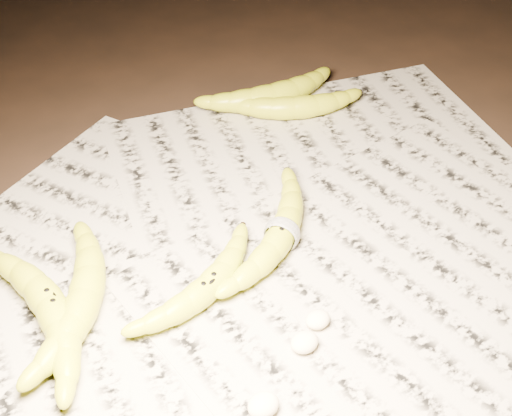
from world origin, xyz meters
TOP-DOWN VIEW (x-y plane):
  - ground at (0.00, 0.00)m, footprint 3.00×3.00m
  - newspaper_patch at (-0.01, -0.03)m, footprint 0.90×0.70m
  - banana_left_a at (-0.23, 0.03)m, footprint 0.07×0.22m
  - banana_left_b at (-0.20, 0.02)m, footprint 0.18×0.19m
  - banana_center at (-0.08, -0.04)m, footprint 0.19×0.10m
  - banana_taped at (0.04, -0.03)m, footprint 0.21×0.16m
  - banana_upper_a at (0.23, 0.18)m, footprint 0.19×0.14m
  - banana_upper_b at (0.22, 0.22)m, footprint 0.20×0.10m
  - measuring_tape at (0.04, -0.03)m, footprint 0.03×0.04m
  - flesh_chunk_a at (-0.12, -0.20)m, footprint 0.03×0.03m
  - flesh_chunk_b at (-0.04, -0.16)m, footprint 0.03×0.03m
  - flesh_chunk_c at (-0.01, -0.15)m, footprint 0.03×0.02m

SIDE VIEW (x-z plane):
  - ground at x=0.00m, z-range 0.00..0.00m
  - newspaper_patch at x=-0.01m, z-range 0.00..0.01m
  - flesh_chunk_c at x=-0.01m, z-range 0.01..0.02m
  - flesh_chunk_b at x=-0.04m, z-range 0.01..0.03m
  - flesh_chunk_a at x=-0.12m, z-range 0.01..0.03m
  - banana_center at x=-0.08m, z-range 0.01..0.04m
  - measuring_tape at x=0.04m, z-range 0.00..0.05m
  - banana_taped at x=0.04m, z-range 0.01..0.04m
  - banana_upper_a at x=0.23m, z-range 0.01..0.04m
  - banana_left_a at x=-0.23m, z-range 0.01..0.05m
  - banana_left_b at x=-0.20m, z-range 0.01..0.05m
  - banana_upper_b at x=0.22m, z-range 0.01..0.05m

